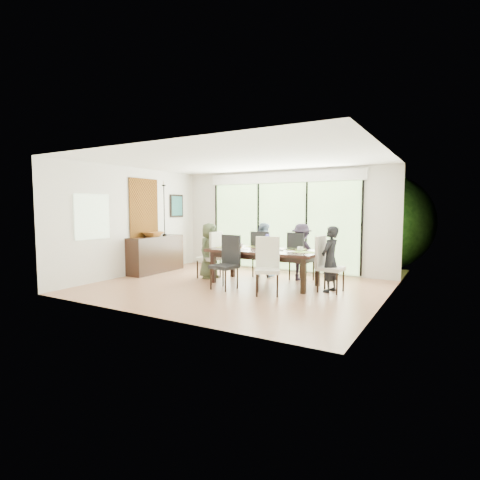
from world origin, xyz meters
The scene contains 62 objects.
floor centered at (0.00, 0.00, -0.01)m, with size 6.00×5.00×0.01m, color brown.
ceiling centered at (0.00, 0.00, 2.71)m, with size 6.00×5.00×0.01m, color white.
wall_back centered at (0.00, 2.51, 1.35)m, with size 6.00×0.02×2.70m, color beige.
wall_front centered at (0.00, -2.51, 1.35)m, with size 6.00×0.02×2.70m, color white.
wall_left centered at (-3.01, 0.00, 1.35)m, with size 0.02×5.00×2.70m, color silver.
wall_right centered at (3.01, 0.00, 1.35)m, with size 0.02×5.00×2.70m, color beige.
glass_doors centered at (0.00, 2.47, 1.20)m, with size 4.20×0.02×2.30m, color #598C3F.
blinds_header centered at (0.00, 2.46, 2.50)m, with size 4.40×0.06×0.28m, color white.
mullion_a centered at (-2.10, 2.46, 1.20)m, with size 0.05×0.04×2.30m, color black.
mullion_b centered at (-0.70, 2.46, 1.20)m, with size 0.05×0.04×2.30m, color black.
mullion_c centered at (0.70, 2.46, 1.20)m, with size 0.05×0.04×2.30m, color black.
mullion_d centered at (2.10, 2.46, 1.20)m, with size 0.05×0.04×2.30m, color black.
side_window centered at (-2.97, -1.20, 1.50)m, with size 0.02×0.90×1.00m, color #8CAD7F.
deck centered at (0.00, 3.40, -0.05)m, with size 6.00×1.80×0.10m, color brown.
rail_top centered at (0.00, 4.20, 0.55)m, with size 6.00×0.08×0.06m, color brown.
foliage_left centered at (-1.80, 5.20, 1.44)m, with size 3.20×3.20×3.20m, color #14380F.
foliage_mid centered at (0.40, 5.80, 1.80)m, with size 4.00×4.00×4.00m, color #14380F.
foliage_right centered at (2.20, 5.00, 1.26)m, with size 2.80×2.80×2.80m, color #14380F.
foliage_far centered at (-0.60, 6.50, 1.62)m, with size 3.60×3.60×3.60m, color #14380F.
table_top centered at (0.41, 0.62, 0.75)m, with size 2.48×1.14×0.06m, color black.
table_apron centered at (0.41, 0.62, 0.65)m, with size 2.28×0.93×0.10m, color black.
table_leg_fl centered at (-0.67, 0.19, 0.36)m, with size 0.09×0.09×0.71m, color black.
table_leg_fr centered at (1.49, 0.19, 0.36)m, with size 0.09×0.09×0.71m, color black.
table_leg_bl centered at (-0.67, 1.05, 0.36)m, with size 0.09×0.09×0.71m, color black.
table_leg_br centered at (1.49, 1.05, 0.36)m, with size 0.09×0.09×0.71m, color black.
chair_left_end centered at (-1.09, 0.62, 0.57)m, with size 0.48×0.48×1.14m, color beige, non-canonical shape.
chair_right_end centered at (1.91, 0.62, 0.57)m, with size 0.48×0.48×1.14m, color silver, non-canonical shape.
chair_far_left centered at (-0.04, 1.47, 0.57)m, with size 0.48×0.48×1.14m, color black, non-canonical shape.
chair_far_right centered at (0.96, 1.47, 0.57)m, with size 0.48×0.48×1.14m, color black, non-canonical shape.
chair_near_left centered at (-0.09, -0.25, 0.57)m, with size 0.48×0.48×1.14m, color black, non-canonical shape.
chair_near_right centered at (0.91, -0.25, 0.57)m, with size 0.48×0.48×1.14m, color silver, non-canonical shape.
person_left_end centered at (-1.07, 0.62, 0.67)m, with size 0.62×0.39×1.34m, color #3F4931.
person_right_end centered at (1.89, 0.62, 0.67)m, with size 0.62×0.39×1.34m, color black.
person_far_left centered at (-0.04, 1.45, 0.67)m, with size 0.62×0.39×1.34m, color #748EA8.
person_far_right centered at (0.96, 1.45, 0.67)m, with size 0.62×0.39×1.34m, color #261F2F.
placemat_left centered at (-0.54, 0.62, 0.78)m, with size 0.46×0.33×0.01m, color olive.
placemat_right centered at (1.36, 0.62, 0.78)m, with size 0.46×0.33×0.01m, color #7DA93C.
placemat_far_l centered at (-0.04, 1.02, 0.78)m, with size 0.46×0.33×0.01m, color #9FB440.
placemat_far_r centered at (0.96, 1.02, 0.78)m, with size 0.46×0.33×0.01m, color #96B942.
placemat_paper centered at (-0.14, 0.32, 0.78)m, with size 0.46×0.33×0.01m, color white.
tablet_far_l centered at (0.06, 0.97, 0.79)m, with size 0.27×0.19×0.01m, color black.
tablet_far_r centered at (0.91, 0.97, 0.79)m, with size 0.25×0.18×0.01m, color black.
papers centered at (1.11, 0.57, 0.78)m, with size 0.31×0.23×0.00m, color white.
platter_base centered at (-0.14, 0.32, 0.79)m, with size 0.27×0.27×0.02m, color white.
platter_snacks centered at (-0.14, 0.32, 0.81)m, with size 0.21×0.21×0.01m, color orange.
vase centered at (0.46, 0.67, 0.84)m, with size 0.08×0.08×0.12m, color silver.
hyacinth_stems centered at (0.46, 0.67, 0.96)m, with size 0.04×0.04×0.17m, color #337226.
hyacinth_blooms centered at (0.46, 0.67, 1.07)m, with size 0.11×0.11×0.11m, color #524CBE.
laptop centered at (-0.44, 0.52, 0.79)m, with size 0.34×0.22×0.03m, color silver.
cup_a centered at (-0.29, 0.77, 0.83)m, with size 0.13×0.13×0.10m, color white.
cup_b centered at (0.56, 0.52, 0.82)m, with size 0.10×0.10×0.10m, color white.
cup_c centered at (1.21, 0.72, 0.83)m, with size 0.13×0.13×0.10m, color white.
book centered at (0.66, 0.67, 0.79)m, with size 0.17×0.23×0.02m, color white.
sideboard centered at (-2.76, 0.58, 0.48)m, with size 0.48×1.69×0.95m, color black.
bowl centered at (-2.76, 0.48, 1.01)m, with size 0.50×0.50×0.12m, color #955920.
candlestick_base centered at (-2.76, 0.93, 0.97)m, with size 0.11×0.11×0.04m, color black.
candlestick_shaft centered at (-2.76, 0.93, 1.64)m, with size 0.03×0.03×1.32m, color black.
candlestick_pan centered at (-2.76, 0.93, 2.29)m, with size 0.11×0.11×0.03m, color black.
candle centered at (-2.76, 0.93, 2.35)m, with size 0.04×0.04×0.11m, color silver.
tapestry centered at (-2.97, 0.40, 1.70)m, with size 0.02×1.00×1.50m, color brown.
art_frame centered at (-2.97, 1.70, 1.75)m, with size 0.03×0.55×0.65m, color black.
art_canvas centered at (-2.95, 1.70, 1.75)m, with size 0.01×0.45×0.55m, color #164648.
Camera 1 is at (4.08, -6.75, 1.71)m, focal length 28.00 mm.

